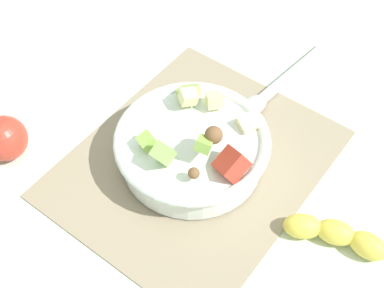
{
  "coord_description": "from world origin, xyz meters",
  "views": [
    {
      "loc": [
        -0.41,
        -0.3,
        0.69
      ],
      "look_at": [
        -0.0,
        0.01,
        0.05
      ],
      "focal_mm": 50.71,
      "sensor_mm": 36.0,
      "label": 1
    }
  ],
  "objects": [
    {
      "name": "placemat",
      "position": [
        0.0,
        0.0,
        0.0
      ],
      "size": [
        0.42,
        0.35,
        0.01
      ],
      "primitive_type": "cube",
      "color": "gray",
      "rests_on": "ground_plane"
    },
    {
      "name": "ground_plane",
      "position": [
        0.0,
        0.0,
        0.0
      ],
      "size": [
        2.4,
        2.4,
        0.0
      ],
      "primitive_type": "plane",
      "color": "silver"
    },
    {
      "name": "salad_bowl",
      "position": [
        -0.0,
        0.01,
        0.04
      ],
      "size": [
        0.24,
        0.24,
        0.11
      ],
      "color": "white",
      "rests_on": "placemat"
    },
    {
      "name": "banana_whole",
      "position": [
        0.01,
        -0.24,
        0.02
      ],
      "size": [
        0.08,
        0.15,
        0.04
      ],
      "color": "yellow",
      "rests_on": "ground_plane"
    },
    {
      "name": "serving_spoon",
      "position": [
        0.2,
        -0.02,
        0.01
      ],
      "size": [
        0.24,
        0.05,
        0.01
      ],
      "color": "#B7B7BC",
      "rests_on": "placemat"
    },
    {
      "name": "whole_apple",
      "position": [
        -0.16,
        0.25,
        0.04
      ],
      "size": [
        0.07,
        0.07,
        0.08
      ],
      "color": "#BC3828",
      "rests_on": "ground_plane"
    }
  ]
}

